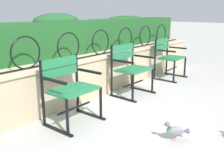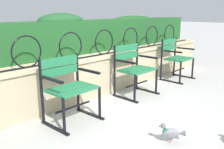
{
  "view_description": "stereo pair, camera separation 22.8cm",
  "coord_description": "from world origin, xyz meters",
  "px_view_note": "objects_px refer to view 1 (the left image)",
  "views": [
    {
      "loc": [
        -2.54,
        -1.95,
        1.38
      ],
      "look_at": [
        0.0,
        0.11,
        0.55
      ],
      "focal_mm": 40.0,
      "sensor_mm": 36.0,
      "label": 1
    },
    {
      "loc": [
        -2.39,
        -2.12,
        1.38
      ],
      "look_at": [
        0.0,
        0.11,
        0.55
      ],
      "focal_mm": 40.0,
      "sensor_mm": 36.0,
      "label": 2
    }
  ],
  "objects_px": {
    "park_chair_centre_left": "(69,87)",
    "park_chair_rightmost": "(168,57)",
    "pigeon_far_side": "(175,131)",
    "park_chair_centre_right": "(130,67)"
  },
  "relations": [
    {
      "from": "park_chair_rightmost",
      "to": "park_chair_centre_left",
      "type": "bearing_deg",
      "value": -179.26
    },
    {
      "from": "park_chair_rightmost",
      "to": "park_chair_centre_right",
      "type": "bearing_deg",
      "value": 179.65
    },
    {
      "from": "park_chair_centre_left",
      "to": "pigeon_far_side",
      "type": "distance_m",
      "value": 1.37
    },
    {
      "from": "park_chair_centre_right",
      "to": "park_chair_rightmost",
      "type": "relative_size",
      "value": 1.02
    },
    {
      "from": "park_chair_rightmost",
      "to": "pigeon_far_side",
      "type": "height_order",
      "value": "park_chair_rightmost"
    },
    {
      "from": "park_chair_centre_left",
      "to": "pigeon_far_side",
      "type": "bearing_deg",
      "value": -72.8
    },
    {
      "from": "park_chair_centre_right",
      "to": "pigeon_far_side",
      "type": "height_order",
      "value": "park_chair_centre_right"
    },
    {
      "from": "park_chair_centre_left",
      "to": "park_chair_rightmost",
      "type": "bearing_deg",
      "value": 0.74
    },
    {
      "from": "park_chair_centre_right",
      "to": "pigeon_far_side",
      "type": "xyz_separation_m",
      "value": [
        -1.0,
        -1.31,
        -0.35
      ]
    },
    {
      "from": "park_chair_centre_right",
      "to": "pigeon_far_side",
      "type": "relative_size",
      "value": 3.64
    }
  ]
}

